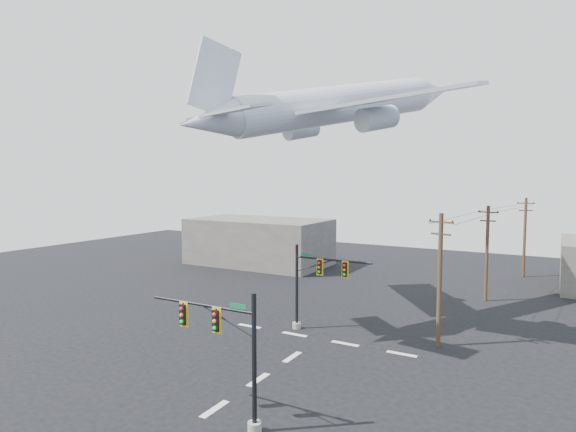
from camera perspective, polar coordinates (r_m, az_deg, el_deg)
The scene contains 10 objects.
ground at distance 26.12m, azimuth -8.69°, elevation -21.69°, with size 120.00×120.00×0.00m, color black.
lane_markings at distance 30.10m, azimuth -2.09°, elevation -17.93°, with size 14.00×21.20×0.01m.
signal_mast_near at distance 23.23m, azimuth -6.89°, elevation -15.84°, with size 6.32×0.71×6.42m.
signal_mast_far at distance 36.24m, azimuth 2.84°, elevation -8.24°, with size 6.31×0.71×6.49m.
utility_pole_a at distance 34.41m, azimuth 17.54°, elevation -6.94°, with size 1.78×0.67×9.15m.
utility_pole_b at distance 48.39m, azimuth 22.51°, elevation -3.90°, with size 1.81×0.30×8.93m.
utility_pole_c at distance 61.83m, azimuth 26.25°, elevation -2.11°, with size 1.86×0.52×9.19m.
power_lines at distance 47.65m, azimuth 22.93°, elevation 0.46°, with size 5.24×28.34×0.04m.
airliner at distance 38.79m, azimuth 5.81°, elevation 12.86°, with size 23.03×25.17×7.51m.
building_left at distance 64.14m, azimuth -3.46°, elevation -3.03°, with size 18.00×10.00×6.00m, color #655F59.
Camera 1 is at (14.57, -18.34, 11.57)m, focal length 30.00 mm.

